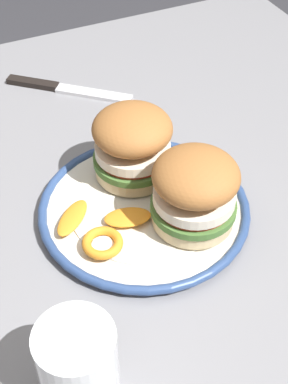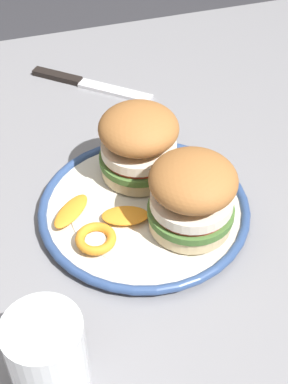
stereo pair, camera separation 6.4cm
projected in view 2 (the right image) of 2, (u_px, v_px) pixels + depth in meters
dining_table at (147, 290)px, 0.77m from camera, size 1.12×1.02×0.74m
dinner_plate at (144, 209)px, 0.73m from camera, size 0.28×0.28×0.02m
sandwich_half_left at (139, 142)px, 0.74m from camera, size 0.13×0.13×0.10m
sandwich_half_right at (192, 193)px, 0.67m from camera, size 0.14×0.14×0.10m
orange_peel_curled at (96, 239)px, 0.68m from camera, size 0.07×0.07×0.01m
orange_peel_strip_long at (71, 211)px, 0.71m from camera, size 0.07×0.07×0.01m
orange_peel_strip_short at (125, 216)px, 0.71m from camera, size 0.05×0.07×0.01m
drinking_glass at (48, 359)px, 0.54m from camera, size 0.08×0.08×0.10m
table_knife at (83, 83)px, 0.95m from camera, size 0.16×0.18×0.01m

